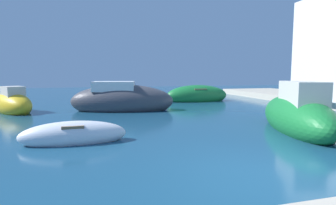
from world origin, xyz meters
The scene contains 6 objects.
ground centered at (0.00, 0.00, 0.00)m, with size 80.00×80.00×0.00m, color navy.
moored_boat_0 centered at (3.95, 3.71, 0.56)m, with size 3.78×5.89×2.24m.
moored_boat_2 centered at (-4.12, 3.86, 0.25)m, with size 3.21×1.04×0.88m.
moored_boat_3 centered at (-2.01, 10.94, 0.60)m, with size 6.24×3.24×2.14m.
moored_boat_5 centered at (4.17, 14.77, 0.46)m, with size 4.99×1.89×1.64m.
moored_boat_7 centered at (-8.04, 11.88, 0.45)m, with size 3.56×4.39×1.78m.
Camera 1 is at (-3.39, -4.69, 2.12)m, focal length 28.41 mm.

